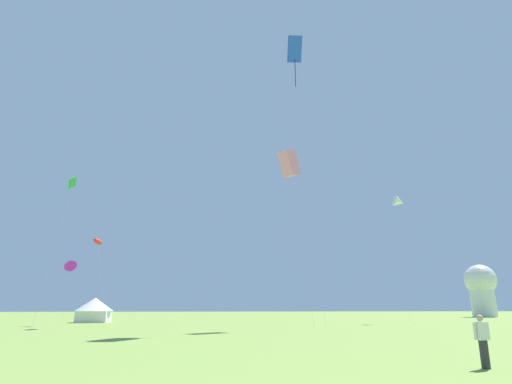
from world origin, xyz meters
name	(u,v)px	position (x,y,z in m)	size (l,w,h in m)	color
kite_pink_box	(289,163)	(4.03, 36.10, 16.62)	(3.19, 2.33, 18.13)	pink
kite_green_diamond	(72,185)	(-19.62, 42.60, 15.25)	(2.17, 2.42, 16.42)	green
kite_magenta_delta	(72,268)	(-19.75, 46.49, 6.31)	(1.40, 2.37, 7.19)	#E02DA3
kite_white_delta	(399,202)	(22.80, 50.30, 16.44)	(1.81, 2.37, 17.40)	white
kite_red_parafoil	(98,242)	(-15.73, 40.71, 8.66)	(2.27, 2.47, 9.09)	red
kite_blue_box	(295,49)	(4.79, 35.41, 29.93)	(2.81, 2.88, 31.55)	blue
person_spectator	(483,342)	(4.80, 8.44, 0.85)	(0.57, 0.28, 1.73)	#2D2D33
festival_tent_center	(94,309)	(-19.05, 56.37, 1.79)	(4.97, 4.97, 3.23)	white
observatory_dome	(481,288)	(54.16, 80.22, 6.01)	(6.40, 6.40, 10.80)	white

